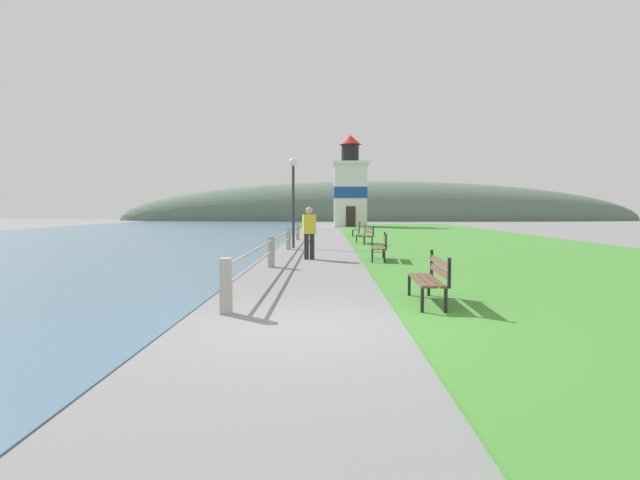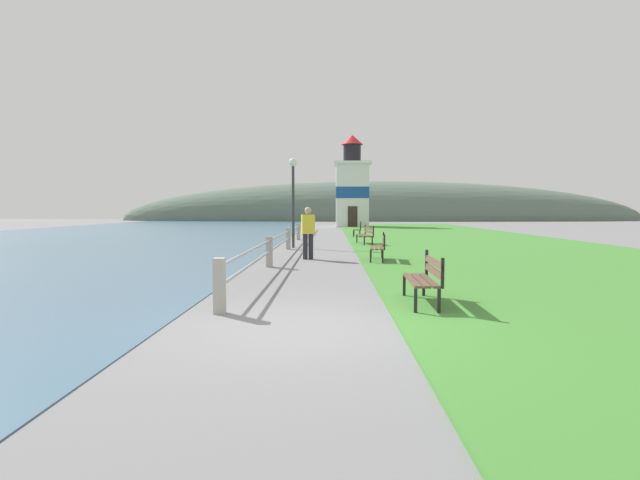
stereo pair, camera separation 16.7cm
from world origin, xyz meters
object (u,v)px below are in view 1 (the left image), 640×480
object	(u,v)px
park_bench_midway	(381,246)
person_strolling	(309,231)
lighthouse	(350,189)
lamp_post	(293,186)
park_bench_near	(431,276)
park_bench_by_lighthouse	(357,229)
park_bench_far	(366,234)

from	to	relation	value
park_bench_midway	person_strolling	world-z (taller)	person_strolling
lighthouse	lamp_post	world-z (taller)	lighthouse
park_bench_midway	lamp_post	bearing A→B (deg)	-56.53
park_bench_near	person_strolling	size ratio (longest dim) A/B	0.92
park_bench_near	park_bench_midway	size ratio (longest dim) A/B	1.00
park_bench_near	park_bench_midway	xyz separation A→B (m)	(-0.08, 7.42, -0.00)
park_bench_near	park_bench_by_lighthouse	size ratio (longest dim) A/B	0.99
park_bench_far	lamp_post	distance (m)	4.38
lighthouse	lamp_post	distance (m)	26.95
park_bench_midway	park_bench_far	bearing A→B (deg)	-85.91
park_bench_far	lamp_post	size ratio (longest dim) A/B	0.48
park_bench_by_lighthouse	park_bench_near	bearing A→B (deg)	93.87
park_bench_by_lighthouse	lighthouse	bearing A→B (deg)	-87.26
lighthouse	person_strolling	bearing A→B (deg)	-95.08
park_bench_far	person_strolling	size ratio (longest dim) A/B	1.08
park_bench_far	park_bench_midway	bearing A→B (deg)	81.29
park_bench_near	lamp_post	size ratio (longest dim) A/B	0.41
park_bench_by_lighthouse	lighthouse	size ratio (longest dim) A/B	0.19
park_bench_far	lighthouse	world-z (taller)	lighthouse
park_bench_by_lighthouse	lamp_post	size ratio (longest dim) A/B	0.42
park_bench_near	lamp_post	distance (m)	13.97
park_bench_midway	person_strolling	xyz separation A→B (m)	(-2.35, 0.87, 0.43)
park_bench_near	park_bench_far	xyz separation A→B (m)	(0.03, 15.15, 0.00)
park_bench_near	lamp_post	xyz separation A→B (m)	(-3.33, 13.39, 2.20)
park_bench_midway	person_strolling	distance (m)	2.55
park_bench_near	park_bench_by_lighthouse	distance (m)	21.75
lamp_post	park_bench_far	bearing A→B (deg)	27.64
park_bench_by_lighthouse	person_strolling	xyz separation A→B (m)	(-2.45, -13.45, 0.43)
park_bench_far	park_bench_by_lighthouse	world-z (taller)	same
park_bench_midway	park_bench_far	xyz separation A→B (m)	(0.11, 7.72, 0.00)
lamp_post	person_strolling	bearing A→B (deg)	-80.08
park_bench_near	park_bench_midway	bearing A→B (deg)	-87.54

